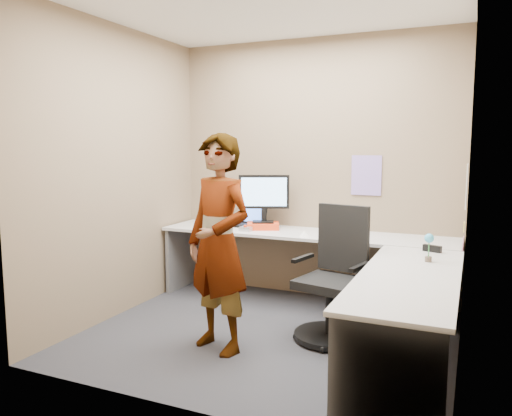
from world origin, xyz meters
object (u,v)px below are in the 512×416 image
at_px(office_chair, 333,286).
at_px(person, 219,243).
at_px(monitor, 264,195).
at_px(desk, 330,263).

distance_m(office_chair, person, 1.04).
bearing_deg(person, office_chair, 56.19).
height_order(office_chair, person, person).
distance_m(monitor, person, 1.46).
bearing_deg(desk, person, -130.63).
bearing_deg(desk, office_chair, -67.49).
bearing_deg(office_chair, monitor, 151.86).
distance_m(desk, office_chair, 0.27).
relative_size(desk, person, 1.76).
relative_size(office_chair, person, 0.64).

